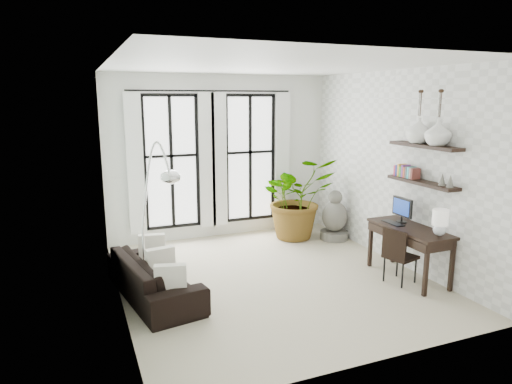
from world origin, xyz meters
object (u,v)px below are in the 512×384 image
sofa (154,277)px  desk_chair (398,252)px  arc_lamp (157,191)px  desk (412,232)px  plant (297,198)px  buddha (335,219)px

sofa → desk_chair: size_ratio=2.34×
arc_lamp → desk: bearing=-14.4°
plant → arc_lamp: 3.50m
desk → sofa: bearing=167.4°
arc_lamp → buddha: 4.02m
desk_chair → arc_lamp: (-3.35, 0.99, 1.00)m
plant → arc_lamp: size_ratio=0.75×
sofa → arc_lamp: size_ratio=0.92×
desk → arc_lamp: (-3.63, 0.93, 0.74)m
desk_chair → desk: bearing=-3.8°
plant → buddha: bearing=-31.2°
arc_lamp → buddha: size_ratio=2.21×
desk → desk_chair: 0.40m
buddha → desk: bearing=-90.6°
desk → desk_chair: desk is taller
desk_chair → arc_lamp: size_ratio=0.39×
desk_chair → sofa: bearing=150.0°
sofa → buddha: (3.77, 1.37, 0.12)m
desk_chair → buddha: (0.31, 2.26, -0.07)m
arc_lamp → desk_chair: bearing=-16.5°
sofa → plant: size_ratio=1.23×
sofa → arc_lamp: 1.21m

